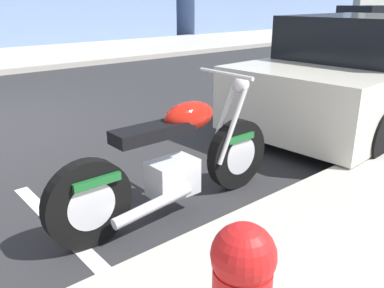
% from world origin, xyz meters
% --- Properties ---
extents(sidewalk_far_curb, '(120.00, 5.00, 0.14)m').
position_xyz_m(sidewalk_far_curb, '(12.00, 6.63, 0.07)').
color(sidewalk_far_curb, '#ADA89E').
rests_on(sidewalk_far_curb, ground).
extents(parking_stall_stripe, '(0.12, 2.20, 0.01)m').
position_xyz_m(parking_stall_stripe, '(0.00, -3.53, 0.00)').
color(parking_stall_stripe, silver).
rests_on(parking_stall_stripe, ground).
extents(parked_motorcycle, '(2.19, 0.62, 1.13)m').
position_xyz_m(parked_motorcycle, '(0.88, -3.72, 0.44)').
color(parked_motorcycle, black).
rests_on(parked_motorcycle, ground).
extents(parked_car_far_down_curb, '(4.39, 2.11, 1.51)m').
position_xyz_m(parked_car_far_down_curb, '(4.59, -3.35, 0.70)').
color(parked_car_far_down_curb, beige).
rests_on(parked_car_far_down_curb, ground).
extents(car_opposite_curb, '(4.61, 1.94, 1.47)m').
position_xyz_m(car_opposite_curb, '(17.14, 3.32, 0.69)').
color(car_opposite_curb, black).
rests_on(car_opposite_curb, ground).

